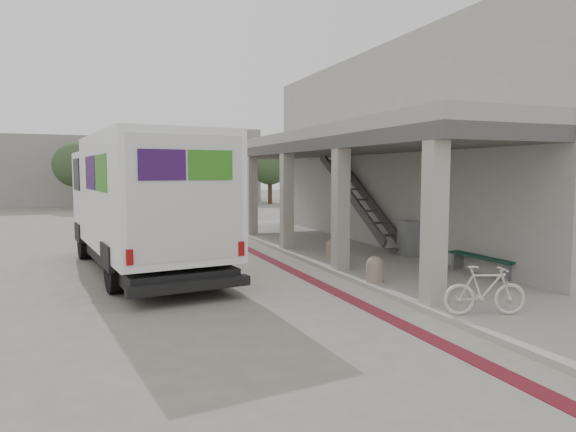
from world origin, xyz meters
name	(u,v)px	position (x,y,z in m)	size (l,w,h in m)	color
ground	(273,283)	(0.00, 0.00, 0.00)	(120.00, 120.00, 0.00)	#6A665B
bike_lane_stripe	(282,266)	(1.00, 2.00, 0.01)	(0.35, 40.00, 0.01)	#52101A
sidewalk	(410,269)	(4.00, 0.00, 0.06)	(4.40, 28.00, 0.12)	#9E978D
transit_building	(406,153)	(6.83, 4.50, 3.40)	(7.60, 17.00, 7.00)	gray
distant_backdrop	(105,172)	(-2.84, 35.89, 2.70)	(28.00, 10.00, 6.50)	gray
tree_left	(76,165)	(-5.00, 28.00, 3.18)	(3.20, 3.20, 4.80)	#38281C
tree_mid	(171,166)	(2.00, 30.00, 3.18)	(3.20, 3.20, 4.80)	#38281C
tree_right	(270,166)	(10.00, 29.00, 3.18)	(3.20, 3.20, 4.80)	#38281C
fedex_truck	(142,200)	(-2.80, 2.68, 1.94)	(3.69, 8.80, 3.64)	black
bench	(482,261)	(5.10, -1.51, 0.46)	(0.53, 2.03, 0.47)	slate
bollard_near	(375,269)	(2.10, -1.31, 0.43)	(0.41, 0.41, 0.62)	gray
bollard_far	(332,249)	(2.55, 1.88, 0.42)	(0.40, 0.40, 0.60)	gray
utility_cabinet	(409,238)	(5.00, 1.55, 0.67)	(0.49, 0.66, 1.10)	gray
bicycle_cream	(485,290)	(2.50, -4.48, 0.58)	(0.43, 1.52, 0.91)	beige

